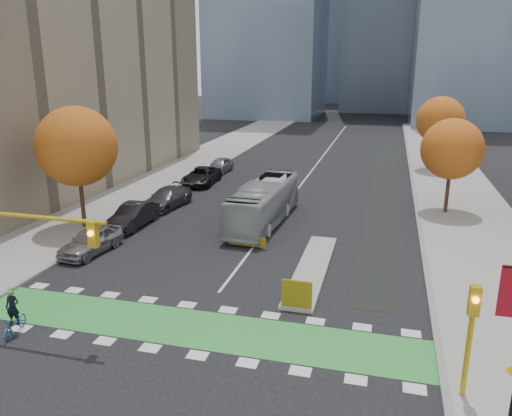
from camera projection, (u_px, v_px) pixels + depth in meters
The scene contains 22 objects.
ground at pixel (178, 346), 19.78m from camera, with size 300.00×300.00×0.00m, color black.
sidewalk_west at pixel (124, 197), 41.65m from camera, with size 7.00×120.00×0.15m, color gray.
sidewalk_east at pixel (470, 222), 35.00m from camera, with size 7.00×120.00×0.15m, color gray.
curb_west at pixel (163, 200), 40.79m from camera, with size 0.30×120.00×0.16m, color gray.
curb_east at pixel (418, 218), 35.86m from camera, with size 0.30×120.00×0.16m, color gray.
bike_crossing at pixel (192, 328), 21.17m from camera, with size 20.00×3.00×0.01m, color green.
centre_line at pixel (319, 162), 56.91m from camera, with size 0.15×70.00×0.01m, color silver.
bike_lane_paint at pixel (385, 186), 45.78m from camera, with size 2.50×50.00×0.01m, color black.
median_island at pixel (312, 268), 27.13m from camera, with size 1.60×10.00×0.16m, color gray.
hazard_board at pixel (297, 294), 22.47m from camera, with size 1.40×0.12×1.30m, color yellow.
building_west at pixel (15, 43), 42.63m from camera, with size 16.00×44.00×25.00m, color gray.
tree_west at pixel (77, 147), 32.31m from camera, with size 5.20×5.20×8.22m.
tree_east_near at pixel (452, 149), 35.89m from camera, with size 4.40×4.40×7.08m.
tree_east_far at pixel (441, 120), 50.51m from camera, with size 4.80×4.80×7.65m.
traffic_signal_east at pixel (471, 325), 15.96m from camera, with size 0.35×0.43×4.10m.
cyclist at pixel (14, 319), 20.53m from camera, with size 0.95×1.81×1.99m.
bus at pixel (264, 203), 34.69m from camera, with size 2.50×10.69×2.98m, color #A0A5A7.
parked_car_a at pixel (91, 241), 29.33m from camera, with size 1.81×4.49×1.53m, color gray.
parked_car_b at pixel (133, 215), 34.11m from camera, with size 1.69×4.83×1.59m, color black.
parked_car_c at pixel (167, 198), 38.71m from camera, with size 2.13×5.25×1.52m, color #46464B.
parked_car_d at pixel (201, 176), 46.19m from camera, with size 2.56×5.55×1.54m, color black.
parked_car_e at pixel (220, 165), 51.17m from camera, with size 1.78×4.42×1.50m, color gray.
Camera 1 is at (7.49, -16.08, 10.80)m, focal length 35.00 mm.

